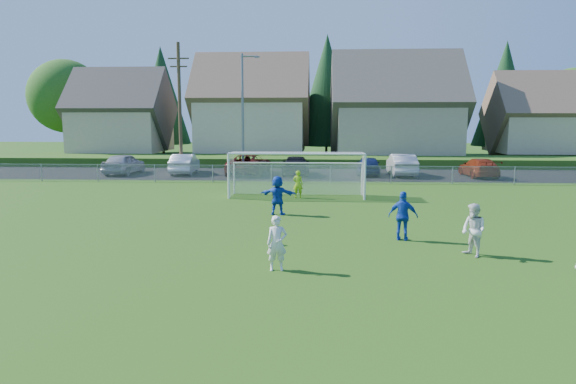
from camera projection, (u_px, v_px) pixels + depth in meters
name	position (u px, v px, depth m)	size (l,w,h in m)	color
ground	(268.00, 293.00, 12.76)	(160.00, 160.00, 0.00)	#193D0C
asphalt_lot	(304.00, 174.00, 39.92)	(60.00, 60.00, 0.00)	black
grass_embankment	(306.00, 161.00, 47.27)	(70.00, 6.00, 0.80)	#1E420F
soccer_ball	(278.00, 242.00, 17.57)	(0.22, 0.22, 0.22)	white
player_white_a	(277.00, 243.00, 14.59)	(0.58, 0.38, 1.58)	silver
player_white_b	(474.00, 230.00, 16.06)	(0.82, 0.64, 1.68)	silver
player_blue_a	(403.00, 216.00, 18.20)	(1.03, 0.43, 1.76)	#123AAC
player_blue_b	(278.00, 195.00, 23.08)	(1.64, 0.52, 1.77)	#123AAC
goalkeeper	(298.00, 184.00, 27.96)	(0.55, 0.36, 1.51)	#9BD419
car_a	(124.00, 164.00, 39.93)	(1.91, 4.76, 1.62)	#9C9EA4
car_b	(185.00, 164.00, 40.14)	(1.65, 4.72, 1.56)	white
car_c	(249.00, 164.00, 39.67)	(2.63, 5.69, 1.58)	#4D0D08
car_d	(296.00, 165.00, 39.36)	(2.02, 4.98, 1.45)	black
car_e	(368.00, 166.00, 39.13)	(1.72, 4.28, 1.46)	#15224B
car_f	(402.00, 165.00, 38.89)	(1.74, 4.99, 1.65)	#B9B9B9
car_g	(479.00, 168.00, 37.97)	(1.94, 4.77, 1.38)	maroon
soccer_goal	(297.00, 167.00, 28.38)	(7.42, 1.90, 2.50)	white
chainlink_fence	(301.00, 174.00, 34.40)	(52.06, 0.06, 1.20)	gray
streetlight	(243.00, 111.00, 38.02)	(1.38, 0.18, 9.00)	slate
utility_pole	(180.00, 107.00, 39.28)	(1.60, 0.26, 10.00)	#473321
houses_row	(327.00, 89.00, 53.54)	(53.90, 11.45, 13.27)	tan
tree_row	(319.00, 96.00, 59.85)	(65.98, 12.36, 13.80)	#382616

